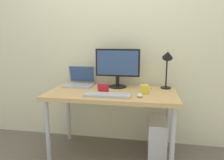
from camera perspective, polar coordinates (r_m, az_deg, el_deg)
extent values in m
plane|color=#665B51|center=(2.44, 0.00, -19.47)|extent=(6.00, 6.00, 0.00)
cube|color=beige|center=(2.50, 1.62, 12.38)|extent=(4.40, 0.04, 2.60)
cube|color=tan|center=(2.18, 0.00, -3.62)|extent=(1.31, 0.67, 0.04)
cylinder|color=#B2B2B7|center=(2.23, -17.03, -13.41)|extent=(0.04, 0.04, 0.67)
cylinder|color=#B2B2B7|center=(2.02, 16.08, -15.96)|extent=(0.04, 0.04, 0.67)
cylinder|color=#B2B2B7|center=(2.70, -11.67, -8.84)|extent=(0.04, 0.04, 0.67)
cylinder|color=#B2B2B7|center=(2.53, 14.80, -10.34)|extent=(0.04, 0.04, 0.67)
cylinder|color=black|center=(2.37, 1.49, -1.78)|extent=(0.20, 0.20, 0.01)
cylinder|color=black|center=(2.35, 1.50, -0.31)|extent=(0.04, 0.04, 0.11)
cube|color=black|center=(2.32, 1.52, 4.71)|extent=(0.49, 0.03, 0.30)
cube|color=#334C7F|center=(2.30, 1.46, 4.66)|extent=(0.45, 0.01, 0.27)
cube|color=#B2B2B7|center=(2.43, -9.02, -1.49)|extent=(0.32, 0.22, 0.02)
cube|color=#B2B2B7|center=(2.53, -8.12, 1.62)|extent=(0.32, 0.06, 0.21)
cube|color=#334C7F|center=(2.53, -8.17, 1.63)|extent=(0.30, 0.05, 0.18)
cylinder|color=black|center=(2.38, 14.36, -2.06)|extent=(0.11, 0.11, 0.01)
cylinder|color=black|center=(2.35, 14.55, 2.01)|extent=(0.02, 0.02, 0.33)
cone|color=black|center=(2.29, 14.86, 6.65)|extent=(0.11, 0.14, 0.13)
cube|color=#B2B2B7|center=(1.98, -1.23, -4.11)|extent=(0.44, 0.14, 0.02)
ellipsoid|color=silver|center=(1.98, 7.53, -4.08)|extent=(0.06, 0.09, 0.03)
cylinder|color=yellow|center=(2.10, 8.76, -2.47)|extent=(0.08, 0.08, 0.09)
torus|color=yellow|center=(2.10, 10.17, -2.40)|extent=(0.05, 0.01, 0.05)
cube|color=red|center=(2.10, -2.40, -2.26)|extent=(0.11, 0.03, 0.09)
cube|color=silver|center=(2.34, 12.12, -15.35)|extent=(0.18, 0.36, 0.42)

